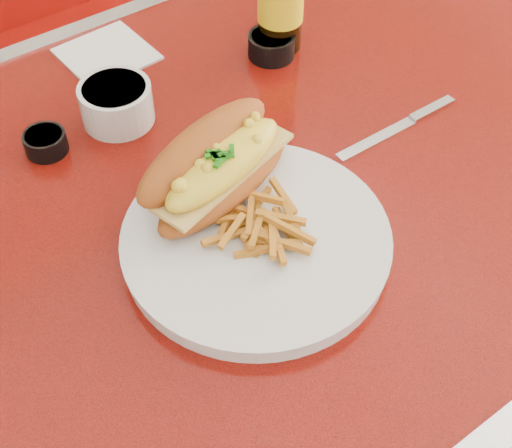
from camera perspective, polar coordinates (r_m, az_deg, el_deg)
diner_table at (r=0.97m, az=-1.41°, el=-3.28°), size 1.23×0.83×0.77m
booth_bench_far at (r=1.73m, az=-16.85°, el=7.56°), size 1.20×0.51×0.90m
dinner_plate at (r=0.77m, az=0.00°, el=-1.38°), size 0.34×0.34×0.02m
mac_hoagie at (r=0.79m, az=-3.16°, el=4.74°), size 0.22×0.15×0.09m
fries_pile at (r=0.76m, az=0.39°, el=0.16°), size 0.12×0.12×0.03m
fork at (r=0.82m, az=0.58°, el=3.19°), size 0.07×0.14×0.00m
gravy_ramekin at (r=0.93m, az=-11.11°, el=9.53°), size 0.10×0.10×0.05m
sauce_cup_left at (r=0.92m, az=-16.51°, el=6.33°), size 0.07×0.07×0.03m
sauce_cup_right at (r=1.03m, az=1.24°, el=14.17°), size 0.09×0.09×0.03m
knife at (r=0.95m, az=11.99°, el=7.95°), size 0.19×0.02×0.01m
paper_napkin at (r=1.06m, az=-11.85°, el=13.16°), size 0.12×0.12×0.00m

